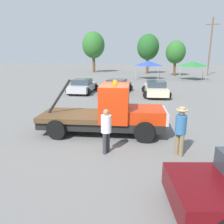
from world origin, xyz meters
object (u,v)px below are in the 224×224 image
tree_left (93,45)px  tree_center (148,47)px  person_at_hood (106,128)px  traffic_cone (103,102)px  parked_car_cream (156,89)px  parked_car_silver (83,86)px  utility_pole (210,46)px  tow_truck (109,113)px  canopy_tent_blue (148,63)px  tree_right (176,52)px  parked_car_charcoal (117,86)px  canopy_tent_green (193,64)px  person_near_truck (181,128)px

tree_left → tree_center: 11.24m
person_at_hood → tree_center: (-2.47, 36.80, 4.03)m
tree_left → traffic_cone: bearing=-69.2°
parked_car_cream → tree_left: (-14.60, 24.52, 4.85)m
parked_car_silver → utility_pole: bearing=-38.7°
tow_truck → canopy_tent_blue: 24.78m
tree_center → tree_right: tree_center is taller
person_at_hood → parked_car_charcoal: size_ratio=0.38×
canopy_tent_green → tree_left: 21.50m
canopy_tent_green → traffic_cone: canopy_tent_green is taller
parked_car_silver → person_near_truck: bearing=-150.3°
canopy_tent_green → tree_center: bearing=128.3°
tree_right → tree_center: bearing=145.4°
parked_car_cream → canopy_tent_blue: 14.54m
parked_car_silver → tow_truck: bearing=-158.0°
person_at_hood → utility_pole: 36.54m
parked_car_silver → tree_right: size_ratio=0.77×
parked_car_charcoal → tree_center: tree_center is taller
parked_car_silver → tree_center: 25.08m
tree_left → utility_pole: size_ratio=0.84×
tree_right → utility_pole: 6.21m
parked_car_charcoal → canopy_tent_blue: canopy_tent_blue is taller
tree_center → tree_right: size_ratio=1.25×
canopy_tent_blue → tree_right: size_ratio=0.56×
tree_center → traffic_cone: 29.73m
canopy_tent_green → traffic_cone: 21.24m
parked_car_silver → tree_center: bearing=-14.9°
tow_truck → parked_car_silver: (-5.57, 10.25, -0.32)m
parked_car_silver → utility_pole: (14.47, 22.95, 4.50)m
traffic_cone → utility_pole: 30.29m
canopy_tent_green → tree_right: 6.75m
person_near_truck → person_at_hood: 2.67m
parked_car_cream → canopy_tent_green: bearing=-25.7°
utility_pole → canopy_tent_green: bearing=-112.1°
tree_left → canopy_tent_green: bearing=-27.7°
person_at_hood → parked_car_silver: size_ratio=0.37×
parked_car_silver → tree_right: 22.89m
person_near_truck → canopy_tent_green: size_ratio=0.51×
tow_truck → parked_car_cream: 10.55m
person_at_hood → parked_car_charcoal: 13.35m
tree_right → tree_left: bearing=166.8°
person_at_hood → utility_pole: utility_pole is taller
person_near_truck → utility_pole: (5.80, 34.81, 4.07)m
person_near_truck → parked_car_cream: person_near_truck is taller
person_near_truck → canopy_tent_green: bearing=-136.3°
canopy_tent_green → traffic_cone: (-7.56, -19.74, -2.04)m
parked_car_cream → person_near_truck: bearing=178.5°
parked_car_cream → canopy_tent_green: (4.22, 14.64, 1.65)m
parked_car_cream → tree_center: bearing=-1.7°
parked_car_charcoal → person_at_hood: bearing=-166.1°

